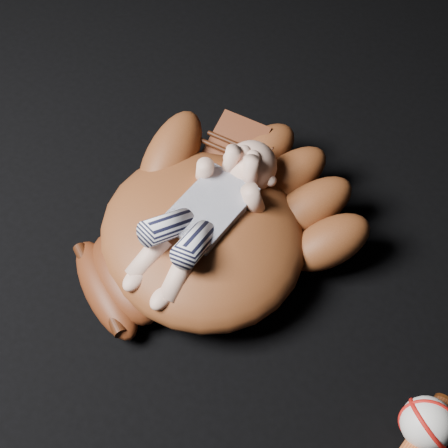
% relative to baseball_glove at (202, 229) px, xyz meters
% --- Properties ---
extents(baseball_glove, '(0.66, 0.70, 0.17)m').
position_rel_baseball_glove_xyz_m(baseball_glove, '(0.00, 0.00, 0.00)').
color(baseball_glove, '#5C2B13').
rests_on(baseball_glove, ground).
extents(newborn_baby, '(0.17, 0.36, 0.14)m').
position_rel_baseball_glove_xyz_m(newborn_baby, '(0.01, -0.01, 0.05)').
color(newborn_baby, '#E0AA90').
rests_on(newborn_baby, baseball_glove).
extents(baseball, '(0.09, 0.09, 0.08)m').
position_rel_baseball_glove_xyz_m(baseball, '(0.47, -0.05, -0.04)').
color(baseball, white).
rests_on(baseball, ground).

